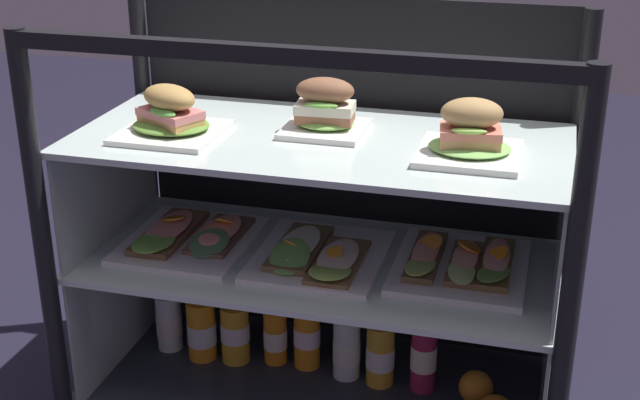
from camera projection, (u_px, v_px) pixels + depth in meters
ground_plane at (320, 399)px, 2.10m from camera, size 6.00×6.00×0.02m
case_base_deck at (320, 390)px, 2.09m from camera, size 1.10×0.54×0.03m
case_frame at (334, 187)px, 2.02m from camera, size 1.10×0.54×0.90m
riser_lower_tier at (320, 326)px, 2.02m from camera, size 1.03×0.47×0.32m
shelf_lower_glass at (320, 262)px, 1.96m from camera, size 1.05×0.49×0.01m
riser_upper_tier at (320, 203)px, 1.91m from camera, size 1.03×0.47×0.27m
shelf_upper_glass at (320, 141)px, 1.85m from camera, size 1.05×0.49×0.01m
plated_roll_sandwich_far_left at (170, 117)px, 1.85m from camera, size 0.21×0.21×0.11m
plated_roll_sandwich_near_left_corner at (323, 110)px, 1.87m from camera, size 0.17×0.17×0.12m
plated_roll_sandwich_center at (470, 136)px, 1.72m from camera, size 0.20×0.20×0.12m
open_sandwich_tray_left_of_center at (190, 237)px, 2.02m from camera, size 0.28×0.33×0.06m
open_sandwich_tray_right_of_center at (317, 256)px, 1.93m from camera, size 0.28×0.33×0.06m
open_sandwich_tray_center at (461, 264)px, 1.89m from camera, size 0.28×0.33×0.06m
juice_bottle_front_second at (169, 319)px, 2.21m from camera, size 0.07×0.07×0.20m
juice_bottle_near_post at (202, 328)px, 2.17m from camera, size 0.07×0.07×0.21m
juice_bottle_back_right at (235, 330)px, 2.15m from camera, size 0.07×0.07×0.21m
juice_bottle_tucked_behind at (275, 333)px, 2.15m from camera, size 0.06×0.06×0.20m
juice_bottle_back_center at (307, 334)px, 2.13m from camera, size 0.07×0.07×0.21m
juice_bottle_front_fourth at (347, 345)px, 2.09m from camera, size 0.07×0.07×0.22m
juice_bottle_front_right_end at (380, 353)px, 2.06m from camera, size 0.07×0.07×0.20m
juice_bottle_back_left at (424, 354)px, 2.04m from camera, size 0.06×0.06×0.23m
orange_fruit_near_left_post at (476, 387)px, 2.01m from camera, size 0.08×0.08×0.08m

